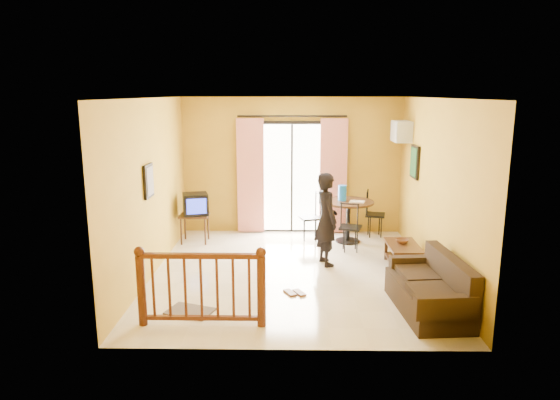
{
  "coord_description": "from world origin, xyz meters",
  "views": [
    {
      "loc": [
        -0.07,
        -7.71,
        2.88
      ],
      "look_at": [
        -0.2,
        0.2,
        1.17
      ],
      "focal_mm": 32.0,
      "sensor_mm": 36.0,
      "label": 1
    }
  ],
  "objects_px": {
    "television": "(196,204)",
    "standing_person": "(326,219)",
    "dining_table": "(348,209)",
    "sofa": "(432,291)",
    "coffee_table": "(403,252)"
  },
  "relations": [
    {
      "from": "television",
      "to": "standing_person",
      "type": "relative_size",
      "value": 0.35
    },
    {
      "from": "coffee_table",
      "to": "sofa",
      "type": "distance_m",
      "value": 1.73
    },
    {
      "from": "dining_table",
      "to": "sofa",
      "type": "relative_size",
      "value": 0.59
    },
    {
      "from": "dining_table",
      "to": "sofa",
      "type": "height_order",
      "value": "dining_table"
    },
    {
      "from": "television",
      "to": "dining_table",
      "type": "distance_m",
      "value": 2.97
    },
    {
      "from": "television",
      "to": "standing_person",
      "type": "height_order",
      "value": "standing_person"
    },
    {
      "from": "television",
      "to": "sofa",
      "type": "distance_m",
      "value": 4.88
    },
    {
      "from": "sofa",
      "to": "standing_person",
      "type": "height_order",
      "value": "standing_person"
    },
    {
      "from": "dining_table",
      "to": "sofa",
      "type": "bearing_deg",
      "value": -76.87
    },
    {
      "from": "dining_table",
      "to": "standing_person",
      "type": "xyz_separation_m",
      "value": [
        -0.53,
        -1.32,
        0.14
      ]
    },
    {
      "from": "television",
      "to": "coffee_table",
      "type": "height_order",
      "value": "television"
    },
    {
      "from": "coffee_table",
      "to": "television",
      "type": "bearing_deg",
      "value": 159.47
    },
    {
      "from": "coffee_table",
      "to": "sofa",
      "type": "height_order",
      "value": "sofa"
    },
    {
      "from": "television",
      "to": "coffee_table",
      "type": "xyz_separation_m",
      "value": [
        3.72,
        -1.39,
        -0.5
      ]
    },
    {
      "from": "television",
      "to": "dining_table",
      "type": "relative_size",
      "value": 0.57
    }
  ]
}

